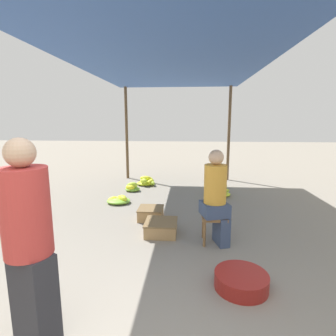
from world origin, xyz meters
name	(u,v)px	position (x,y,z in m)	size (l,w,h in m)	color
canopy_post_back_left	(127,134)	(-1.44, 6.20, 1.30)	(0.08, 0.08, 2.59)	brown
canopy_post_back_right	(229,134)	(1.44, 6.20, 1.30)	(0.08, 0.08, 2.59)	brown
canopy_tarp	(169,61)	(0.00, 3.25, 2.61)	(3.28, 6.30, 0.04)	#33569E
vendor_foreground	(29,243)	(-0.80, 0.46, 0.81)	(0.44, 0.44, 1.56)	#2D2D33
stool	(214,221)	(0.69, 2.23, 0.32)	(0.34, 0.34, 0.39)	brown
vendor_seated	(216,196)	(0.71, 2.23, 0.67)	(0.42, 0.42, 1.29)	#384766
basin_black	(241,281)	(0.88, 1.24, 0.08)	(0.54, 0.54, 0.16)	maroon
banana_pile_left_0	(119,200)	(-1.09, 3.87, 0.06)	(0.50, 0.48, 0.17)	yellow
banana_pile_left_1	(132,187)	(-1.01, 4.78, 0.10)	(0.36, 0.33, 0.22)	yellow
banana_pile_left_2	(147,182)	(-0.74, 5.42, 0.09)	(0.53, 0.58, 0.24)	yellow
banana_pile_right_0	(218,192)	(1.00, 4.56, 0.09)	(0.58, 0.59, 0.25)	#77B437
banana_pile_right_1	(217,184)	(1.07, 5.33, 0.07)	(0.50, 0.56, 0.19)	#98C131
crate_near	(151,213)	(-0.30, 3.04, 0.10)	(0.42, 0.42, 0.20)	#9E7A4C
crate_mid	(161,227)	(-0.06, 2.45, 0.10)	(0.47, 0.47, 0.20)	#9E7A4C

